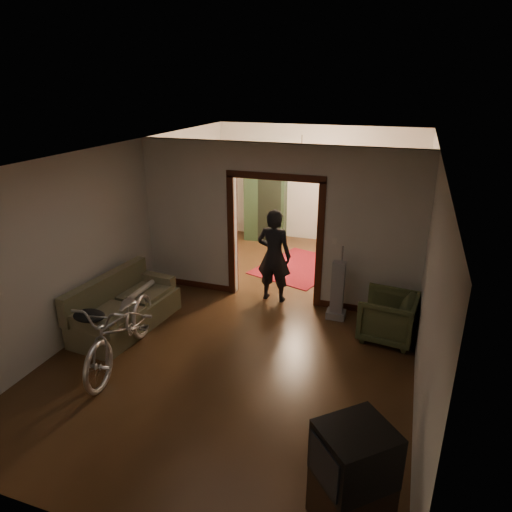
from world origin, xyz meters
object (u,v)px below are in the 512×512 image
at_px(person, 274,256).
at_px(locker, 266,200).
at_px(sofa, 125,303).
at_px(armchair, 388,317).
at_px(bicycle, 122,327).
at_px(desk, 352,235).

xyz_separation_m(person, locker, (-1.20, 3.25, 0.14)).
height_order(sofa, armchair, sofa).
distance_m(armchair, person, 2.23).
xyz_separation_m(sofa, locker, (0.74, 4.99, 0.56)).
xyz_separation_m(bicycle, desk, (2.41, 5.69, -0.17)).
bearing_deg(desk, person, -123.51).
distance_m(bicycle, locker, 5.84).
relative_size(bicycle, person, 1.21).
bearing_deg(desk, armchair, -90.56).
bearing_deg(bicycle, person, 51.76).
bearing_deg(person, sofa, 43.44).
distance_m(sofa, desk, 5.68).
bearing_deg(armchair, locker, -133.95).
bearing_deg(sofa, locker, 87.02).
bearing_deg(armchair, sofa, -68.94).
distance_m(person, locker, 3.47).
bearing_deg(locker, desk, -10.55).
distance_m(armchair, desk, 3.99).
height_order(armchair, desk, armchair).
xyz_separation_m(bicycle, person, (1.43, 2.57, 0.31)).
bearing_deg(person, locker, -68.13).
relative_size(sofa, locker, 0.94).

